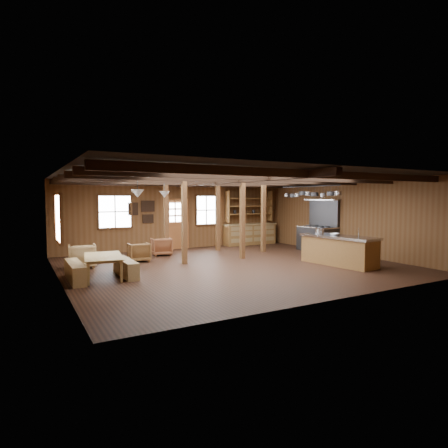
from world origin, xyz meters
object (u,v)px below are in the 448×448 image
Objects in this scene: armchair_b at (161,247)px; dining_table at (105,267)px; armchair_c at (82,256)px; commercial_range at (318,235)px; kitchen_island at (339,250)px; armchair_a at (139,252)px.

dining_table is at bearing 55.52° from armchair_b.
commercial_range is at bearing -178.95° from armchair_c.
commercial_range reaches higher than kitchen_island.
commercial_range is 2.89× the size of armchair_b.
armchair_a is (-7.01, 1.06, -0.35)m from commercial_range.
kitchen_island is 3.12m from commercial_range.
armchair_a reaches higher than dining_table.
dining_table is at bearing 159.96° from kitchen_island.
armchair_a is at bearing 46.62° from armchair_b.
armchair_a is at bearing -165.63° from armchair_c.
armchair_a is at bearing 171.38° from commercial_range.
armchair_a is 0.96× the size of armchair_b.
armchair_c reaches higher than armchair_a.
commercial_range reaches higher than dining_table.
kitchen_island is at bearing 148.72° from armchair_a.
dining_table is at bearing 57.05° from armchair_a.
armchair_a is (1.54, 2.09, 0.02)m from dining_table.
kitchen_island is 3.74× the size of armchair_a.
kitchen_island is 6.53m from armchair_a.
commercial_range is 1.23× the size of dining_table.
kitchen_island reaches higher than armchair_b.
armchair_b is 0.90× the size of armchair_c.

